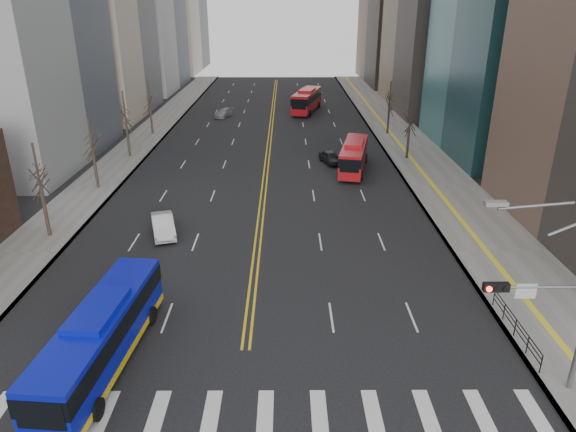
# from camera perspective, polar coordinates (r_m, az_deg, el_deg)

# --- Properties ---
(ground) EXTENTS (220.00, 220.00, 0.00)m
(ground) POSITION_cam_1_polar(r_m,az_deg,el_deg) (23.74, -5.67, -21.96)
(ground) COLOR black
(sidewalk_right) EXTENTS (7.00, 130.00, 0.15)m
(sidewalk_right) POSITION_cam_1_polar(r_m,az_deg,el_deg) (65.82, 13.37, 7.47)
(sidewalk_right) COLOR gray
(sidewalk_right) RESTS_ON ground
(sidewalk_left) EXTENTS (5.00, 130.00, 0.15)m
(sidewalk_left) POSITION_cam_1_polar(r_m,az_deg,el_deg) (66.63, -16.62, 7.32)
(sidewalk_left) COLOR gray
(sidewalk_left) RESTS_ON ground
(crosswalk) EXTENTS (26.70, 4.00, 0.01)m
(crosswalk) POSITION_cam_1_polar(r_m,az_deg,el_deg) (23.73, -5.67, -21.95)
(crosswalk) COLOR silver
(crosswalk) RESTS_ON ground
(centerline) EXTENTS (0.55, 100.00, 0.01)m
(centerline) POSITION_cam_1_polar(r_m,az_deg,el_deg) (73.74, -1.94, 9.61)
(centerline) COLOR gold
(centerline) RESTS_ON ground
(signal_mast) EXTENTS (5.37, 0.37, 9.39)m
(signal_mast) POSITION_cam_1_polar(r_m,az_deg,el_deg) (25.07, 27.82, -8.25)
(signal_mast) COLOR slate
(signal_mast) RESTS_ON ground
(pedestrian_railing) EXTENTS (0.06, 6.06, 1.02)m
(pedestrian_railing) POSITION_cam_1_polar(r_m,az_deg,el_deg) (30.32, 23.97, -10.99)
(pedestrian_railing) COLOR black
(pedestrian_railing) RESTS_ON sidewalk_right
(street_trees) EXTENTS (35.20, 47.20, 7.60)m
(street_trees) POSITION_cam_1_polar(r_m,az_deg,el_deg) (53.50, -10.41, 9.59)
(street_trees) COLOR #32281E
(street_trees) RESTS_ON ground
(blue_bus) EXTENTS (3.37, 11.40, 3.29)m
(blue_bus) POSITION_cam_1_polar(r_m,az_deg,el_deg) (27.12, -20.01, -12.26)
(blue_bus) COLOR #0B13AA
(blue_bus) RESTS_ON ground
(red_bus_near) EXTENTS (4.29, 10.10, 3.16)m
(red_bus_near) POSITION_cam_1_polar(r_m,az_deg,el_deg) (55.14, 7.33, 6.83)
(red_bus_near) COLOR #B51319
(red_bus_near) RESTS_ON ground
(red_bus_far) EXTENTS (5.46, 11.86, 3.65)m
(red_bus_far) POSITION_cam_1_polar(r_m,az_deg,el_deg) (85.89, 2.10, 12.85)
(red_bus_far) COLOR #B51319
(red_bus_far) RESTS_ON ground
(car_white) EXTENTS (2.87, 4.82, 1.50)m
(car_white) POSITION_cam_1_polar(r_m,az_deg,el_deg) (40.66, -13.71, -1.02)
(car_white) COLOR silver
(car_white) RESTS_ON ground
(car_dark_mid) EXTENTS (2.78, 4.28, 1.36)m
(car_dark_mid) POSITION_cam_1_polar(r_m,az_deg,el_deg) (57.65, 4.76, 6.51)
(car_dark_mid) COLOR black
(car_dark_mid) RESTS_ON ground
(car_silver) EXTENTS (3.22, 4.58, 1.23)m
(car_silver) POSITION_cam_1_polar(r_m,az_deg,el_deg) (82.41, -7.17, 11.27)
(car_silver) COLOR gray
(car_silver) RESTS_ON ground
(car_dark_far) EXTENTS (2.78, 5.17, 1.38)m
(car_dark_far) POSITION_cam_1_polar(r_m,az_deg,el_deg) (101.00, 2.47, 13.55)
(car_dark_far) COLOR black
(car_dark_far) RESTS_ON ground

